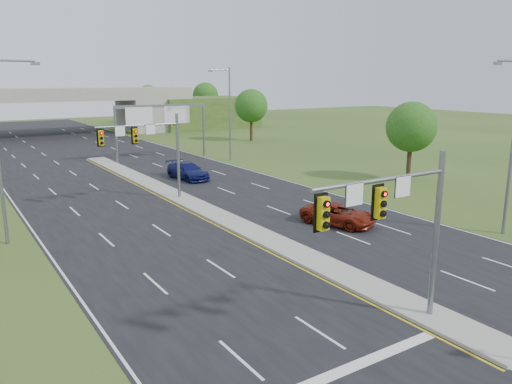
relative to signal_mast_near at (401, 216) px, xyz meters
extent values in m
plane|color=#354C1B|center=(2.26, 0.07, -4.73)|extent=(240.00, 240.00, 0.00)
cube|color=black|center=(2.26, 35.07, -4.72)|extent=(24.00, 160.00, 0.02)
cube|color=gray|center=(2.26, 23.07, -4.63)|extent=(2.00, 54.00, 0.16)
cube|color=gold|center=(1.11, 23.07, -4.70)|extent=(0.12, 54.00, 0.01)
cube|color=gold|center=(3.41, 23.07, -4.70)|extent=(0.12, 54.00, 0.01)
cube|color=silver|center=(-9.54, 35.07, -4.70)|extent=(0.12, 160.00, 0.01)
cube|color=silver|center=(14.06, 35.07, -4.70)|extent=(0.12, 160.00, 0.01)
cube|color=silver|center=(-4.24, -0.93, -4.70)|extent=(10.50, 0.50, 0.01)
cylinder|color=slate|center=(2.26, 0.07, -1.23)|extent=(0.24, 0.24, 7.00)
cylinder|color=slate|center=(-0.99, 0.07, 1.47)|extent=(6.50, 0.16, 0.16)
cube|color=#BDA60B|center=(-1.31, -0.18, 0.72)|extent=(0.35, 0.25, 1.10)
cube|color=#BDA60B|center=(-3.91, -0.18, 0.72)|extent=(0.35, 0.25, 1.10)
cube|color=black|center=(-1.31, -0.04, 0.72)|extent=(0.55, 0.04, 1.30)
cube|color=black|center=(-3.91, -0.04, 0.72)|extent=(0.55, 0.04, 1.30)
sphere|color=#FF0C05|center=(-1.31, -0.31, 1.07)|extent=(0.20, 0.20, 0.20)
sphere|color=#FF0C05|center=(-3.91, -0.31, 1.07)|extent=(0.20, 0.20, 0.20)
cube|color=white|center=(-2.42, -0.03, 1.12)|extent=(0.75, 0.04, 0.75)
cube|color=white|center=(-0.01, -0.03, 1.12)|extent=(0.75, 0.04, 0.75)
cylinder|color=slate|center=(2.26, 25.07, -1.23)|extent=(0.24, 0.24, 7.00)
cylinder|color=slate|center=(-0.99, 25.07, 1.47)|extent=(6.50, 0.16, 0.16)
cube|color=#BDA60B|center=(-1.31, 24.82, 0.72)|extent=(0.35, 0.25, 1.10)
cube|color=#BDA60B|center=(-3.91, 24.82, 0.72)|extent=(0.35, 0.25, 1.10)
cube|color=black|center=(-1.31, 24.96, 0.72)|extent=(0.55, 0.04, 1.30)
cube|color=black|center=(-3.91, 24.96, 0.72)|extent=(0.55, 0.04, 1.30)
sphere|color=#FF0C05|center=(-1.31, 24.69, 1.07)|extent=(0.20, 0.20, 0.20)
sphere|color=#FF0C05|center=(-3.91, 24.69, 1.07)|extent=(0.20, 0.20, 0.20)
cube|color=white|center=(-2.42, 24.97, 1.12)|extent=(0.75, 0.04, 0.75)
cube|color=white|center=(-0.01, 24.97, 1.12)|extent=(0.75, 0.04, 0.75)
cylinder|color=slate|center=(3.46, 45.07, -1.43)|extent=(0.28, 0.28, 6.60)
cylinder|color=slate|center=(14.76, 45.07, -1.43)|extent=(0.28, 0.28, 6.60)
cube|color=slate|center=(9.11, 45.07, 1.77)|extent=(11.50, 0.35, 0.35)
cube|color=#0D5B23|center=(6.26, 44.87, 0.67)|extent=(3.20, 0.08, 2.00)
cube|color=#0D5B23|center=(11.06, 44.87, 0.67)|extent=(3.20, 0.08, 2.00)
cube|color=silver|center=(6.26, 44.82, 0.67)|extent=(3.30, 0.03, 2.10)
cube|color=silver|center=(11.06, 44.82, 0.67)|extent=(3.30, 0.03, 2.10)
cube|color=gray|center=(19.26, 80.07, -1.73)|extent=(6.00, 12.00, 6.00)
cube|color=#354C1B|center=(32.26, 80.07, -1.73)|extent=(20.00, 14.00, 6.00)
cube|color=gray|center=(2.26, 80.07, 1.87)|extent=(50.00, 12.00, 1.20)
cube|color=gray|center=(2.26, 74.27, 2.92)|extent=(50.00, 0.40, 0.90)
cube|color=gray|center=(2.26, 85.87, 2.92)|extent=(50.00, 0.40, 0.90)
cylinder|color=slate|center=(-9.99, 20.07, 5.97)|extent=(2.50, 0.12, 0.12)
cube|color=slate|center=(-8.74, 20.07, 5.82)|extent=(0.50, 0.25, 0.18)
cylinder|color=slate|center=(15.76, 5.07, 0.77)|extent=(0.20, 0.20, 11.00)
cylinder|color=slate|center=(14.51, 5.07, 5.97)|extent=(2.50, 0.12, 0.12)
cube|color=slate|center=(13.26, 5.07, 5.82)|extent=(0.50, 0.25, 0.18)
cylinder|color=slate|center=(15.76, 40.07, 0.77)|extent=(0.20, 0.20, 11.00)
cylinder|color=slate|center=(14.51, 40.07, 5.97)|extent=(2.50, 0.12, 0.12)
cube|color=slate|center=(13.26, 40.07, 5.82)|extent=(0.50, 0.25, 0.18)
cylinder|color=#382316|center=(24.26, 20.07, -2.73)|extent=(0.44, 0.44, 4.00)
sphere|color=#204E14|center=(24.26, 20.07, 0.47)|extent=(4.80, 4.80, 4.80)
cylinder|color=#382316|center=(28.26, 55.07, -2.60)|extent=(0.44, 0.44, 4.25)
sphere|color=#204E14|center=(28.26, 55.07, 0.80)|extent=(5.20, 5.20, 5.20)
cylinder|color=#382316|center=(26.26, 94.07, -2.60)|extent=(0.44, 0.44, 4.25)
sphere|color=#204E14|center=(26.26, 94.07, 0.80)|extent=(5.60, 5.60, 5.60)
cylinder|color=#382316|center=(40.26, 94.07, -2.48)|extent=(0.44, 0.44, 4.50)
sphere|color=#204E14|center=(40.26, 94.07, 1.12)|extent=(6.00, 6.00, 6.00)
imported|color=maroon|center=(8.19, 12.29, -3.99)|extent=(3.92, 5.63, 1.43)
imported|color=#0C1249|center=(6.39, 32.20, -3.89)|extent=(2.76, 5.77, 1.62)
camera|label=1|loc=(-14.16, -12.04, 4.98)|focal=35.00mm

